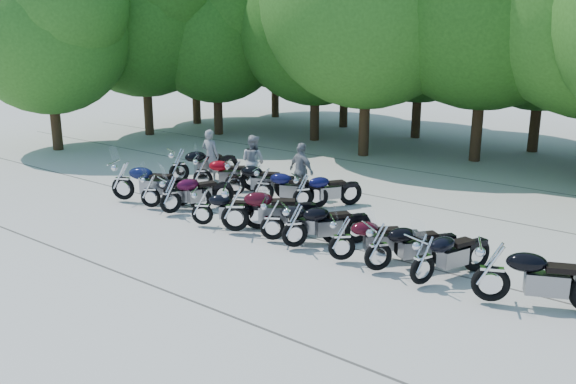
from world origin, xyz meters
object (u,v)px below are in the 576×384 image
Objects in this scene: motorcycle_12 at (203,171)px; motorcycle_13 at (235,177)px; rider_0 at (210,156)px; motorcycle_11 at (179,165)px; motorcycle_10 at (492,270)px; rider_2 at (301,171)px; motorcycle_6 at (295,224)px; motorcycle_8 at (378,246)px; motorcycle_15 at (303,190)px; rider_1 at (253,161)px; motorcycle_3 at (202,206)px; motorcycle_0 at (123,179)px; motorcycle_5 at (272,219)px; motorcycle_7 at (342,237)px; motorcycle_2 at (170,194)px; motorcycle_1 at (150,190)px; motorcycle_14 at (264,184)px; motorcycle_4 at (235,207)px; motorcycle_9 at (423,258)px.

motorcycle_12 is 0.98× the size of motorcycle_13.
motorcycle_13 is 2.27m from rider_0.
motorcycle_11 is 1.17m from rider_0.
rider_2 reaches higher than motorcycle_10.
motorcycle_6 is 2.34m from motorcycle_8.
motorcycle_6 is 7.35m from rider_0.
motorcycle_15 is at bearing 2.32° from motorcycle_8.
motorcycle_6 is 1.28× the size of rider_1.
motorcycle_3 is at bearing -179.55° from motorcycle_13.
motorcycle_0 is 2.50m from motorcycle_11.
rider_0 is 1.73m from rider_1.
motorcycle_5 is 1.01× the size of motorcycle_7.
motorcycle_13 is (0.12, 2.58, 0.02)m from motorcycle_2.
rider_2 is (0.44, 3.91, 0.31)m from motorcycle_3.
motorcycle_3 is 4.71m from motorcycle_11.
rider_0 is at bearing 13.92° from motorcycle_8.
motorcycle_7 reaches higher than motorcycle_1.
motorcycle_6 is 1.01× the size of motorcycle_14.
motorcycle_10 is at bearing -170.85° from motorcycle_15.
motorcycle_5 is 2.13m from motorcycle_7.
motorcycle_10 reaches higher than motorcycle_6.
motorcycle_3 is 2.71m from motorcycle_14.
motorcycle_12 is at bearing 52.72° from rider_1.
motorcycle_4 is 1.94m from motorcycle_6.
motorcycle_4 is at bearing 175.36° from motorcycle_11.
motorcycle_3 is at bearing -169.70° from motorcycle_12.
motorcycle_1 is at bearing 152.07° from motorcycle_12.
motorcycle_2 is 1.10× the size of motorcycle_3.
motorcycle_15 reaches higher than motorcycle_1.
motorcycle_11 is 1.41× the size of rider_2.
motorcycle_11 is 1.11× the size of motorcycle_14.
motorcycle_10 is at bearing -127.48° from motorcycle_4.
motorcycle_14 is 1.27× the size of rider_1.
rider_2 is (3.14, 1.24, 0.25)m from motorcycle_12.
motorcycle_5 is 6.67m from rider_0.
motorcycle_12 is (-9.19, 2.63, 0.01)m from motorcycle_9.
motorcycle_15 is 1.19× the size of rider_0.
motorcycle_0 is 4.77m from motorcycle_4.
motorcycle_12 reaches higher than motorcycle_14.
motorcycle_6 reaches higher than motorcycle_2.
motorcycle_4 is 1.09× the size of motorcycle_13.
rider_2 is at bearing -4.58° from motorcycle_5.
motorcycle_14 is (-2.38, 2.48, 0.02)m from motorcycle_5.
motorcycle_8 is 8.48m from motorcycle_12.
motorcycle_12 is 1.28× the size of rider_1.
motorcycle_4 is 3.59m from motorcycle_13.
motorcycle_15 is (-1.06, 2.69, -0.01)m from motorcycle_5.
motorcycle_1 is 3.66m from rider_0.
motorcycle_9 reaches higher than motorcycle_15.
motorcycle_12 is at bearing 26.23° from motorcycle_7.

